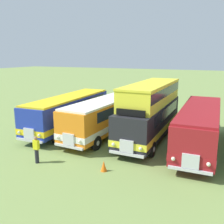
# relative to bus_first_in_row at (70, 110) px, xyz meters

# --- Properties ---
(ground_plane) EXTENTS (200.00, 200.00, 0.00)m
(ground_plane) POSITION_rel_bus_first_in_row_xyz_m (7.48, 0.04, -1.76)
(ground_plane) COLOR #7A934C
(bus_first_in_row) EXTENTS (2.93, 11.10, 2.99)m
(bus_first_in_row) POSITION_rel_bus_first_in_row_xyz_m (0.00, 0.00, 0.00)
(bus_first_in_row) COLOR #1E339E
(bus_first_in_row) RESTS_ON ground
(bus_second_in_row) EXTENTS (3.09, 11.24, 2.99)m
(bus_second_in_row) POSITION_rel_bus_first_in_row_xyz_m (3.74, 0.21, 0.00)
(bus_second_in_row) COLOR orange
(bus_second_in_row) RESTS_ON ground
(bus_third_in_row) EXTENTS (2.64, 9.95, 4.49)m
(bus_third_in_row) POSITION_rel_bus_first_in_row_xyz_m (7.48, 0.08, 0.71)
(bus_third_in_row) COLOR black
(bus_third_in_row) RESTS_ON ground
(bus_fourth_in_row) EXTENTS (2.81, 10.83, 2.99)m
(bus_fourth_in_row) POSITION_rel_bus_first_in_row_xyz_m (11.21, -0.25, -0.00)
(bus_fourth_in_row) COLOR maroon
(bus_fourth_in_row) RESTS_ON ground
(cone_near_end) EXTENTS (0.36, 0.36, 0.62)m
(cone_near_end) POSITION_rel_bus_first_in_row_xyz_m (6.68, -6.55, -1.45)
(cone_near_end) COLOR orange
(cone_near_end) RESTS_ON ground
(marshal_person) EXTENTS (0.36, 0.24, 1.73)m
(marshal_person) POSITION_rel_bus_first_in_row_xyz_m (2.39, -7.27, -0.87)
(marshal_person) COLOR #23232D
(marshal_person) RESTS_ON ground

